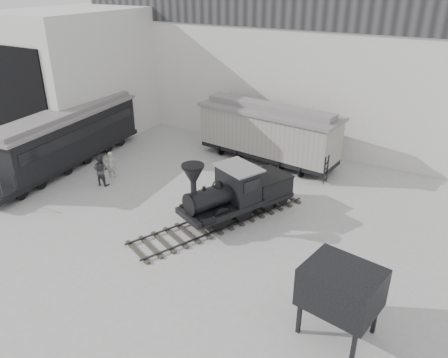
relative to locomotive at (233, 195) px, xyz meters
The scene contains 9 objects.
ground 3.96m from the locomotive, 111.20° to the right, with size 90.00×90.00×0.00m, color #9E9E9B.
north_wall 12.33m from the locomotive, 96.75° to the left, with size 34.00×2.51×11.00m.
west_pavilion 17.43m from the locomotive, 157.83° to the left, with size 7.00×12.11×9.00m.
locomotive is the anchor object (origin of this frame).
boxcar 7.81m from the locomotive, 101.55° to the left, with size 9.61×3.99×3.82m.
passenger_coach 12.41m from the locomotive, behind, with size 3.80×12.61×3.32m.
visitor_a 8.69m from the locomotive, behind, with size 0.60×0.39×1.65m, color #B0ADA1.
visitor_b 8.44m from the locomotive, behind, with size 0.91×0.71×1.87m, color #3E3D42.
coal_hopper 8.55m from the locomotive, 36.89° to the right, with size 2.73×2.38×2.63m.
Camera 1 is at (10.46, -13.39, 11.22)m, focal length 35.00 mm.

